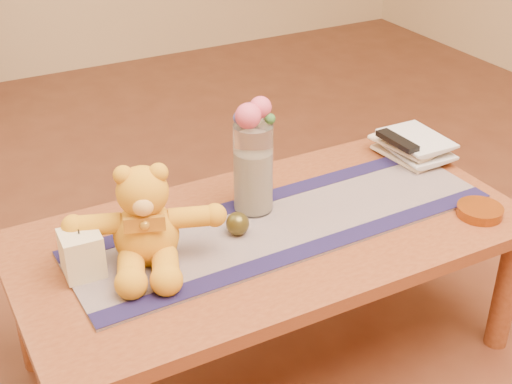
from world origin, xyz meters
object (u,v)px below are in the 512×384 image
glass_vase (253,168)px  book_bottom (393,161)px  pillar_candle (82,253)px  tv_remote (397,141)px  teddy_bear (145,216)px  bronze_ball (238,224)px  amber_dish (480,211)px

glass_vase → book_bottom: 0.55m
pillar_candle → tv_remote: bearing=5.9°
teddy_bear → glass_vase: size_ratio=1.44×
book_bottom → tv_remote: (0.00, -0.01, 0.07)m
bronze_ball → book_bottom: (0.63, 0.14, -0.03)m
bronze_ball → book_bottom: 0.65m
bronze_ball → teddy_bear: bearing=178.3°
tv_remote → bronze_ball: bearing=-170.5°
pillar_candle → bronze_ball: pillar_candle is taller
book_bottom → tv_remote: 0.08m
teddy_bear → glass_vase: glass_vase is taller
teddy_bear → pillar_candle: (-0.16, 0.02, -0.07)m
glass_vase → tv_remote: glass_vase is taller
bronze_ball → amber_dish: bronze_ball is taller
teddy_bear → book_bottom: (0.89, 0.13, -0.12)m
pillar_candle → amber_dish: pillar_candle is taller
bronze_ball → amber_dish: (0.65, -0.23, -0.03)m
tv_remote → amber_dish: (0.02, -0.36, -0.07)m
pillar_candle → bronze_ball: (0.41, -0.02, -0.03)m
bronze_ball → pillar_candle: bearing=176.8°
glass_vase → bronze_ball: 0.17m
pillar_candle → book_bottom: pillar_candle is taller
amber_dish → book_bottom: bearing=92.7°
pillar_candle → glass_vase: glass_vase is taller
glass_vase → bronze_ball: (-0.10, -0.10, -0.10)m
glass_vase → amber_dish: bearing=-30.4°
book_bottom → bronze_ball: bearing=-172.6°
glass_vase → tv_remote: (0.53, 0.04, -0.05)m
pillar_candle → tv_remote: size_ratio=0.71×
pillar_candle → tv_remote: 1.05m
book_bottom → tv_remote: tv_remote is taller
glass_vase → amber_dish: size_ratio=2.01×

